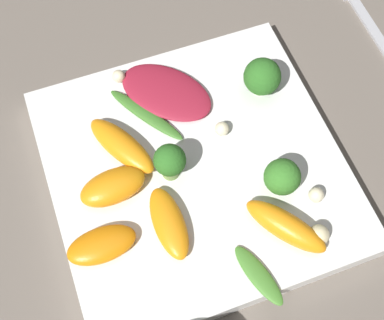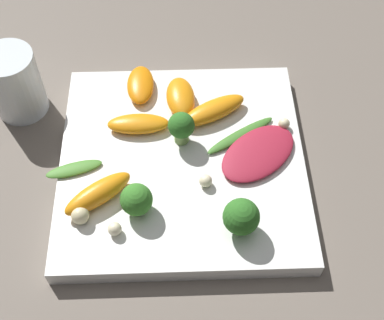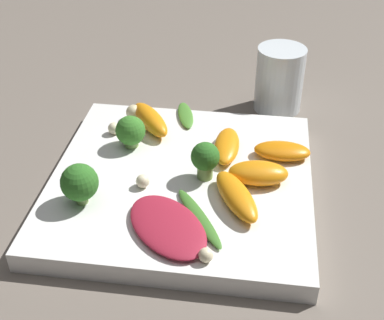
{
  "view_description": "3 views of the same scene",
  "coord_description": "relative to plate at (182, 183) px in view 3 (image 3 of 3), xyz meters",
  "views": [
    {
      "loc": [
        0.21,
        -0.08,
        0.46
      ],
      "look_at": [
        -0.0,
        -0.0,
        0.03
      ],
      "focal_mm": 50.0,
      "sensor_mm": 36.0,
      "label": 1
    },
    {
      "loc": [
        -0.0,
        0.34,
        0.49
      ],
      "look_at": [
        -0.02,
        0.02,
        0.04
      ],
      "focal_mm": 50.0,
      "sensor_mm": 36.0,
      "label": 2
    },
    {
      "loc": [
        -0.43,
        -0.07,
        0.35
      ],
      "look_at": [
        0.02,
        -0.01,
        0.03
      ],
      "focal_mm": 50.0,
      "sensor_mm": 36.0,
      "label": 3
    }
  ],
  "objects": [
    {
      "name": "macadamia_nut_1",
      "position": [
        0.07,
        0.09,
        0.02
      ],
      "size": [
        0.01,
        0.01,
        0.01
      ],
      "color": "beige",
      "rests_on": "plate"
    },
    {
      "name": "macadamia_nut_3",
      "position": [
        -0.12,
        -0.04,
        0.02
      ],
      "size": [
        0.01,
        0.01,
        0.01
      ],
      "color": "beige",
      "rests_on": "plate"
    },
    {
      "name": "broccoli_floret_2",
      "position": [
        0.05,
        0.06,
        0.03
      ],
      "size": [
        0.03,
        0.03,
        0.04
      ],
      "color": "#84AD5B",
      "rests_on": "plate"
    },
    {
      "name": "broccoli_floret_1",
      "position": [
        -0.0,
        -0.02,
        0.03
      ],
      "size": [
        0.03,
        0.03,
        0.04
      ],
      "color": "#7A9E51",
      "rests_on": "plate"
    },
    {
      "name": "orange_segment_4",
      "position": [
        0.05,
        -0.1,
        0.02
      ],
      "size": [
        0.03,
        0.06,
        0.02
      ],
      "color": "orange",
      "rests_on": "plate"
    },
    {
      "name": "arugula_sprig_1",
      "position": [
        -0.07,
        -0.03,
        0.01
      ],
      "size": [
        0.08,
        0.06,
        0.01
      ],
      "color": "#3D7528",
      "rests_on": "plate"
    },
    {
      "name": "orange_segment_2",
      "position": [
        -0.0,
        -0.08,
        0.02
      ],
      "size": [
        0.04,
        0.06,
        0.02
      ],
      "color": "orange",
      "rests_on": "plate"
    },
    {
      "name": "orange_segment_0",
      "position": [
        0.05,
        -0.04,
        0.02
      ],
      "size": [
        0.07,
        0.03,
        0.02
      ],
      "color": "orange",
      "rests_on": "plate"
    },
    {
      "name": "ground_plane",
      "position": [
        0.0,
        0.0,
        -0.01
      ],
      "size": [
        2.4,
        2.4,
        0.0
      ],
      "primitive_type": "plane",
      "color": "#6B6056"
    },
    {
      "name": "broccoli_floret_0",
      "position": [
        -0.06,
        0.09,
        0.03
      ],
      "size": [
        0.04,
        0.04,
        0.04
      ],
      "color": "#84AD5B",
      "rests_on": "plate"
    },
    {
      "name": "radicchio_leaf_0",
      "position": [
        -0.08,
        0.0,
        0.02
      ],
      "size": [
        0.11,
        0.11,
        0.01
      ],
      "color": "maroon",
      "rests_on": "plate"
    },
    {
      "name": "macadamia_nut_2",
      "position": [
        0.1,
        0.07,
        0.02
      ],
      "size": [
        0.02,
        0.02,
        0.02
      ],
      "color": "beige",
      "rests_on": "plate"
    },
    {
      "name": "arugula_sprig_0",
      "position": [
        0.12,
        0.01,
        0.01
      ],
      "size": [
        0.06,
        0.03,
        0.01
      ],
      "color": "#47842D",
      "rests_on": "plate"
    },
    {
      "name": "macadamia_nut_0",
      "position": [
        -0.02,
        0.04,
        0.02
      ],
      "size": [
        0.01,
        0.01,
        0.01
      ],
      "color": "beige",
      "rests_on": "plate"
    },
    {
      "name": "orange_segment_1",
      "position": [
        -0.04,
        -0.06,
        0.02
      ],
      "size": [
        0.08,
        0.06,
        0.02
      ],
      "color": "orange",
      "rests_on": "plate"
    },
    {
      "name": "drinking_glass",
      "position": [
        0.19,
        -0.1,
        0.03
      ],
      "size": [
        0.06,
        0.06,
        0.08
      ],
      "color": "white",
      "rests_on": "ground_plane"
    },
    {
      "name": "plate",
      "position": [
        0.0,
        0.0,
        0.0
      ],
      "size": [
        0.26,
        0.26,
        0.02
      ],
      "color": "white",
      "rests_on": "ground_plane"
    },
    {
      "name": "orange_segment_3",
      "position": [
        0.09,
        0.05,
        0.02
      ],
      "size": [
        0.08,
        0.06,
        0.02
      ],
      "color": "orange",
      "rests_on": "plate"
    }
  ]
}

